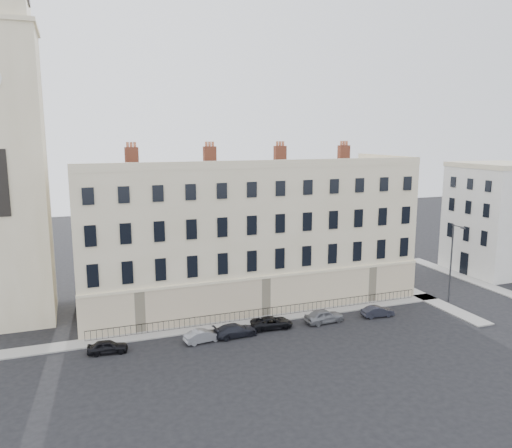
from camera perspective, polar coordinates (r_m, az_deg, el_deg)
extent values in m
plane|color=black|center=(49.19, 10.39, -11.73)|extent=(160.00, 160.00, 0.00)
cube|color=beige|center=(55.09, -1.14, -1.03)|extent=(36.00, 12.00, 15.00)
cube|color=beige|center=(50.99, 1.15, -8.36)|extent=(36.10, 0.18, 4.00)
cube|color=beige|center=(64.43, 14.30, -4.71)|extent=(0.18, 12.10, 4.00)
cube|color=beige|center=(48.63, 1.10, 6.86)|extent=(36.00, 0.35, 0.80)
cube|color=beige|center=(62.28, 14.67, 7.27)|extent=(0.35, 12.00, 0.80)
cube|color=brown|center=(51.42, -14.02, 7.41)|extent=(1.30, 0.70, 2.00)
cube|color=brown|center=(52.91, -5.31, 7.74)|extent=(1.30, 0.70, 2.00)
cube|color=brown|center=(55.52, 2.76, 7.89)|extent=(1.30, 0.70, 2.00)
cube|color=brown|center=(59.11, 9.99, 7.89)|extent=(1.30, 0.70, 2.00)
cube|color=beige|center=(53.60, -27.06, 4.56)|extent=(8.00, 8.00, 28.00)
cube|color=silver|center=(73.55, 25.86, 0.39)|extent=(10.00, 10.00, 14.00)
cube|color=gray|center=(49.59, -2.86, -11.31)|extent=(48.00, 2.00, 0.12)
cube|color=gray|center=(62.39, 17.01, -7.19)|extent=(2.00, 24.00, 0.12)
cube|color=gray|center=(70.13, 22.58, -5.62)|extent=(2.00, 20.00, 0.12)
cube|color=black|center=(50.86, 1.36, -9.58)|extent=(35.00, 0.04, 0.04)
cube|color=black|center=(51.17, 1.35, -10.53)|extent=(35.00, 0.04, 0.04)
imported|color=black|center=(45.14, -16.60, -13.29)|extent=(3.45, 1.68, 1.13)
imported|color=gray|center=(45.74, -6.07, -12.59)|extent=(3.56, 1.66, 1.13)
imported|color=black|center=(46.63, -2.38, -12.04)|extent=(4.19, 1.93, 1.19)
imported|color=black|center=(48.45, 1.81, -11.19)|extent=(4.18, 2.17, 1.12)
imported|color=slate|center=(50.21, 7.79, -10.37)|extent=(4.05, 1.84, 1.35)
imported|color=#21222C|center=(52.78, 13.73, -9.68)|extent=(3.39, 1.41, 1.09)
cylinder|color=#34353A|center=(58.63, 21.38, -4.20)|extent=(0.17, 0.17, 8.72)
cylinder|color=#34353A|center=(57.17, 22.11, -0.24)|extent=(0.25, 1.64, 0.11)
cube|color=#34353A|center=(56.59, 22.57, -0.43)|extent=(0.24, 0.56, 0.13)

